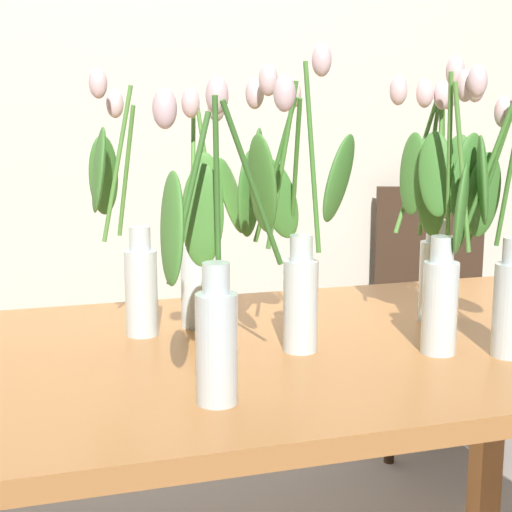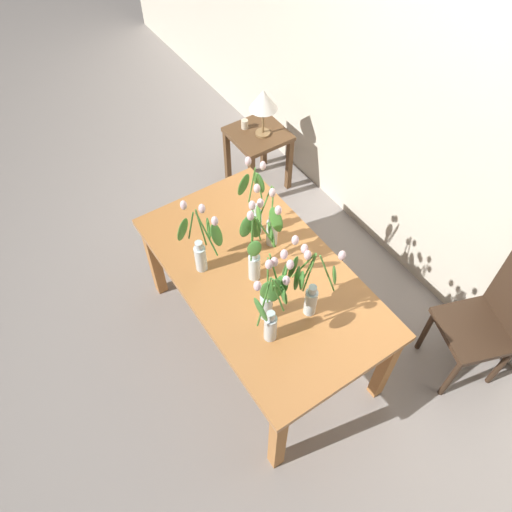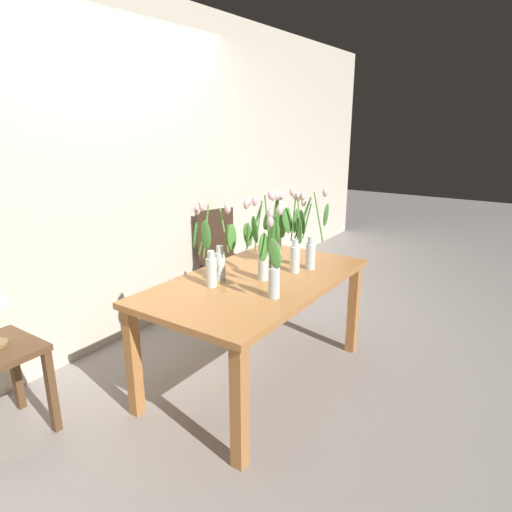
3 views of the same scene
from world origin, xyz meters
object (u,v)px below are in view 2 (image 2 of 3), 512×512
object	(u,v)px
dining_table	(261,282)
table_lamp	(263,101)
tulip_vase_1	(270,226)
pillar_candle	(245,124)
tulip_vase_6	(255,208)
dining_chair	(491,320)
tulip_vase_0	(272,309)
tulip_vase_3	(201,245)
side_table	(258,144)
tulip_vase_4	(256,248)
tulip_vase_5	(270,297)
tulip_vase_2	(309,286)

from	to	relation	value
dining_table	table_lamp	bearing A→B (deg)	145.47
tulip_vase_1	pillar_candle	distance (m)	1.44
dining_table	tulip_vase_6	bearing A→B (deg)	152.46
dining_chair	tulip_vase_0	bearing A→B (deg)	-114.59
tulip_vase_0	tulip_vase_6	world-z (taller)	tulip_vase_0
table_lamp	tulip_vase_3	bearing A→B (deg)	-47.13
tulip_vase_6	table_lamp	world-z (taller)	tulip_vase_6
tulip_vase_1	side_table	distance (m)	1.43
dining_table	side_table	distance (m)	1.57
tulip_vase_6	tulip_vase_1	bearing A→B (deg)	1.11
tulip_vase_3	side_table	size ratio (longest dim) A/B	0.95
side_table	table_lamp	world-z (taller)	table_lamp
tulip_vase_4	dining_chair	xyz separation A→B (m)	(0.92, 1.06, -0.45)
dining_table	tulip_vase_5	world-z (taller)	tulip_vase_5
tulip_vase_1	table_lamp	size ratio (longest dim) A/B	1.28
dining_table	tulip_vase_4	bearing A→B (deg)	-117.94
tulip_vase_1	tulip_vase_2	world-z (taller)	tulip_vase_2
dining_table	pillar_candle	size ratio (longest dim) A/B	21.33
tulip_vase_2	dining_chair	bearing A→B (deg)	59.69
tulip_vase_2	side_table	distance (m)	1.90
tulip_vase_0	tulip_vase_6	xyz separation A→B (m)	(-0.66, 0.33, -0.04)
dining_table	dining_chair	world-z (taller)	dining_chair
tulip_vase_5	dining_table	bearing A→B (deg)	154.42
dining_chair	side_table	bearing A→B (deg)	-175.35
side_table	tulip_vase_1	bearing A→B (deg)	-30.80
tulip_vase_2	dining_chair	distance (m)	1.20
tulip_vase_0	dining_table	bearing A→B (deg)	153.65
tulip_vase_0	pillar_candle	xyz separation A→B (m)	(-1.76, 0.97, -0.38)
tulip_vase_2	table_lamp	world-z (taller)	tulip_vase_2
tulip_vase_0	dining_chair	distance (m)	1.40
tulip_vase_5	tulip_vase_6	world-z (taller)	tulip_vase_5
tulip_vase_5	tulip_vase_6	size ratio (longest dim) A/B	1.04
tulip_vase_3	table_lamp	bearing A→B (deg)	132.87
dining_table	dining_chair	size ratio (longest dim) A/B	1.72
tulip_vase_2	tulip_vase_5	world-z (taller)	tulip_vase_5
side_table	pillar_candle	bearing A→B (deg)	-150.66
side_table	tulip_vase_0	bearing A→B (deg)	-31.73
tulip_vase_3	tulip_vase_5	distance (m)	0.50
tulip_vase_1	tulip_vase_6	world-z (taller)	tulip_vase_6
tulip_vase_2	dining_chair	xyz separation A→B (m)	(0.56, 0.96, -0.44)
pillar_candle	dining_table	bearing A→B (deg)	-29.25
tulip_vase_2	tulip_vase_3	bearing A→B (deg)	-150.47
pillar_candle	dining_chair	bearing A→B (deg)	5.91
tulip_vase_1	tulip_vase_5	xyz separation A→B (m)	(0.42, -0.29, 0.02)
tulip_vase_4	tulip_vase_3	bearing A→B (deg)	-131.72
tulip_vase_3	pillar_candle	bearing A→B (deg)	138.70
tulip_vase_1	tulip_vase_3	xyz separation A→B (m)	(-0.07, -0.42, 0.03)
tulip_vase_2	side_table	bearing A→B (deg)	154.50
tulip_vase_3	tulip_vase_5	xyz separation A→B (m)	(0.49, 0.13, -0.01)
tulip_vase_3	table_lamp	size ratio (longest dim) A/B	1.31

